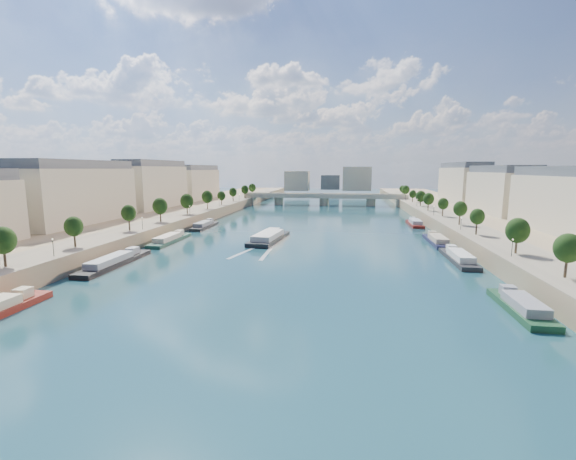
% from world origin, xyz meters
% --- Properties ---
extents(ground, '(700.00, 700.00, 0.00)m').
position_xyz_m(ground, '(0.00, 100.00, 0.00)').
color(ground, '#0C2E38').
rests_on(ground, ground).
extents(quay_left, '(44.00, 520.00, 5.00)m').
position_xyz_m(quay_left, '(-72.00, 100.00, 2.50)').
color(quay_left, '#9E8460').
rests_on(quay_left, ground).
extents(quay_right, '(44.00, 520.00, 5.00)m').
position_xyz_m(quay_right, '(72.00, 100.00, 2.50)').
color(quay_right, '#9E8460').
rests_on(quay_right, ground).
extents(pave_left, '(14.00, 520.00, 0.10)m').
position_xyz_m(pave_left, '(-57.00, 100.00, 5.05)').
color(pave_left, gray).
rests_on(pave_left, quay_left).
extents(pave_right, '(14.00, 520.00, 0.10)m').
position_xyz_m(pave_right, '(57.00, 100.00, 5.05)').
color(pave_right, gray).
rests_on(pave_right, quay_right).
extents(trees_left, '(4.80, 268.80, 8.26)m').
position_xyz_m(trees_left, '(-55.00, 102.00, 10.48)').
color(trees_left, '#382B1E').
rests_on(trees_left, ground).
extents(trees_right, '(4.80, 268.80, 8.26)m').
position_xyz_m(trees_right, '(55.00, 110.00, 10.48)').
color(trees_right, '#382B1E').
rests_on(trees_right, ground).
extents(lamps_left, '(0.36, 200.36, 4.28)m').
position_xyz_m(lamps_left, '(-52.50, 90.00, 7.78)').
color(lamps_left, black).
rests_on(lamps_left, ground).
extents(lamps_right, '(0.36, 200.36, 4.28)m').
position_xyz_m(lamps_right, '(52.50, 105.00, 7.78)').
color(lamps_right, black).
rests_on(lamps_right, ground).
extents(buildings_left, '(16.00, 226.00, 23.20)m').
position_xyz_m(buildings_left, '(-85.00, 112.00, 16.45)').
color(buildings_left, '#C3B396').
rests_on(buildings_left, ground).
extents(buildings_right, '(16.00, 226.00, 23.20)m').
position_xyz_m(buildings_right, '(85.00, 112.00, 16.45)').
color(buildings_right, '#C3B396').
rests_on(buildings_right, ground).
extents(skyline, '(79.00, 42.00, 22.00)m').
position_xyz_m(skyline, '(3.19, 319.52, 14.66)').
color(skyline, '#C3B396').
rests_on(skyline, ground).
extents(bridge, '(112.00, 12.00, 8.15)m').
position_xyz_m(bridge, '(0.00, 220.10, 5.08)').
color(bridge, '#C1B79E').
rests_on(bridge, ground).
extents(tour_barge, '(10.86, 28.71, 3.80)m').
position_xyz_m(tour_barge, '(-12.09, 82.77, 1.06)').
color(tour_barge, black).
rests_on(tour_barge, ground).
extents(wake, '(10.74, 26.02, 0.04)m').
position_xyz_m(wake, '(-12.09, 66.18, 0.02)').
color(wake, silver).
rests_on(wake, ground).
extents(moored_barges_left, '(5.00, 153.71, 3.60)m').
position_xyz_m(moored_barges_left, '(-45.50, 41.87, 0.84)').
color(moored_barges_left, black).
rests_on(moored_barges_left, ground).
extents(moored_barges_right, '(5.00, 162.46, 3.60)m').
position_xyz_m(moored_barges_right, '(45.50, 58.20, 0.84)').
color(moored_barges_right, black).
rests_on(moored_barges_right, ground).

